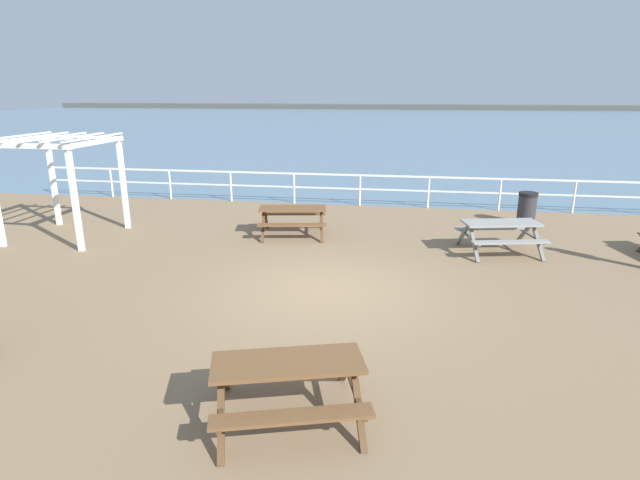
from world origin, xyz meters
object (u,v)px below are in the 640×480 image
object	(u,v)px
picnic_table_mid_centre	(501,229)
litter_bin	(527,208)
picnic_table_far_right	(293,214)
picnic_table_near_left	(288,375)
lattice_pergola	(59,163)

from	to	relation	value
picnic_table_mid_centre	litter_bin	bearing A→B (deg)	54.33
picnic_table_far_right	litter_bin	world-z (taller)	litter_bin
picnic_table_near_left	litter_bin	bearing A→B (deg)	47.54
picnic_table_near_left	picnic_table_far_right	world-z (taller)	same
lattice_pergola	litter_bin	distance (m)	13.11
picnic_table_near_left	picnic_table_far_right	bearing A→B (deg)	85.06
picnic_table_far_right	litter_bin	xyz separation A→B (m)	(6.59, 2.26, -0.10)
lattice_pergola	picnic_table_near_left	bearing A→B (deg)	-41.33
picnic_table_near_left	litter_bin	world-z (taller)	litter_bin
picnic_table_near_left	picnic_table_mid_centre	world-z (taller)	same
picnic_table_mid_centre	lattice_pergola	distance (m)	11.40
picnic_table_mid_centre	litter_bin	xyz separation A→B (m)	(1.27, 2.99, -0.10)
picnic_table_near_left	lattice_pergola	size ratio (longest dim) A/B	0.80
picnic_table_mid_centre	lattice_pergola	size ratio (longest dim) A/B	0.77
picnic_table_mid_centre	litter_bin	size ratio (longest dim) A/B	2.19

